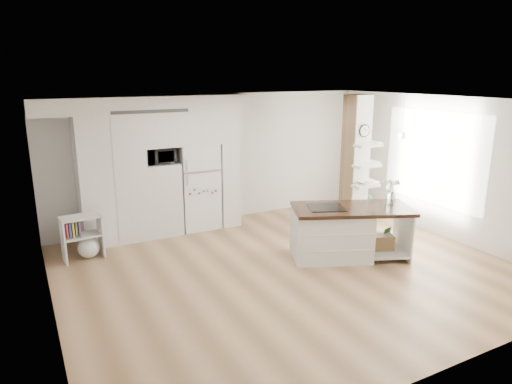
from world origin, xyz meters
TOP-DOWN VIEW (x-y plane):
  - floor at (0.00, 0.00)m, footprint 7.00×6.00m
  - room at (0.00, 0.00)m, footprint 7.04×6.04m
  - cabinet_wall at (-1.45, 2.67)m, footprint 4.00×0.71m
  - refrigerator at (-0.53, 2.68)m, footprint 0.78×0.69m
  - column at (2.38, 1.13)m, footprint 0.69×0.90m
  - window at (3.48, 0.30)m, footprint 0.00×2.40m
  - pendant_light at (1.70, 0.15)m, footprint 0.12×0.12m
  - kitchen_island at (1.03, 0.06)m, footprint 2.20×1.66m
  - bookshelf at (-2.85, 2.03)m, footprint 0.68×0.43m
  - floor_plant_a at (1.88, -0.16)m, footprint 0.34×0.31m
  - floor_plant_b at (3.00, 1.56)m, footprint 0.32×0.32m
  - microwave at (-1.27, 2.62)m, footprint 0.54×0.37m
  - shelf_plant at (2.63, 1.30)m, footprint 0.27×0.23m
  - decor_bowl at (2.30, 0.90)m, footprint 0.22×0.22m

SIDE VIEW (x-z plane):
  - floor at x=0.00m, z-range -0.01..0.01m
  - floor_plant_a at x=1.88m, z-range 0.00..0.50m
  - floor_plant_b at x=3.00m, z-range 0.00..0.52m
  - bookshelf at x=-2.85m, z-range -0.05..0.72m
  - kitchen_island at x=1.03m, z-range -0.26..1.20m
  - refrigerator at x=-0.53m, z-range 0.00..1.75m
  - decor_bowl at x=2.30m, z-range 0.98..1.03m
  - column at x=2.38m, z-range 0.00..2.70m
  - window at x=3.48m, z-range 0.30..2.70m
  - cabinet_wall at x=-1.45m, z-range 0.16..2.86m
  - shelf_plant at x=2.63m, z-range 1.38..1.67m
  - microwave at x=-1.27m, z-range 1.42..1.72m
  - room at x=0.00m, z-range 0.50..3.22m
  - pendant_light at x=1.70m, z-range 2.07..2.17m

